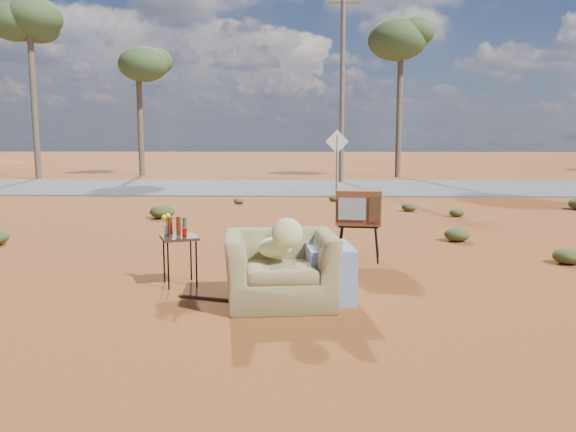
{
  "coord_description": "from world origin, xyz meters",
  "views": [
    {
      "loc": [
        0.45,
        -6.81,
        1.93
      ],
      "look_at": [
        0.2,
        1.28,
        0.8
      ],
      "focal_mm": 35.0,
      "sensor_mm": 36.0,
      "label": 1
    }
  ],
  "objects": [
    {
      "name": "ground",
      "position": [
        0.0,
        0.0,
        0.0
      ],
      "size": [
        140.0,
        140.0,
        0.0
      ],
      "primitive_type": "plane",
      "color": "brown",
      "rests_on": "ground"
    },
    {
      "name": "highway",
      "position": [
        0.0,
        15.0,
        0.02
      ],
      "size": [
        140.0,
        7.0,
        0.04
      ],
      "primitive_type": "cube",
      "color": "#565659",
      "rests_on": "ground"
    },
    {
      "name": "armchair",
      "position": [
        0.27,
        -0.34,
        0.52
      ],
      "size": [
        1.57,
        1.12,
        1.12
      ],
      "rotation": [
        0.0,
        0.0,
        0.12
      ],
      "color": "olive",
      "rests_on": "ground"
    },
    {
      "name": "tv_unit",
      "position": [
        1.3,
        2.0,
        0.83
      ],
      "size": [
        0.77,
        0.65,
        1.12
      ],
      "rotation": [
        0.0,
        0.0,
        -0.13
      ],
      "color": "black",
      "rests_on": "ground"
    },
    {
      "name": "side_table",
      "position": [
        -1.24,
        0.4,
        0.67
      ],
      "size": [
        0.59,
        0.59,
        0.92
      ],
      "rotation": [
        0.0,
        0.0,
        0.39
      ],
      "color": "#362013",
      "rests_on": "ground"
    },
    {
      "name": "rusty_bar",
      "position": [
        -0.4,
        -0.39,
        0.02
      ],
      "size": [
        1.39,
        0.42,
        0.04
      ],
      "primitive_type": "cylinder",
      "rotation": [
        0.0,
        1.57,
        -0.27
      ],
      "color": "#4A2813",
      "rests_on": "ground"
    },
    {
      "name": "road_sign",
      "position": [
        1.5,
        12.0,
        1.5
      ],
      "size": [
        0.78,
        0.06,
        2.19
      ],
      "color": "brown",
      "rests_on": "ground"
    },
    {
      "name": "eucalyptus_left",
      "position": [
        -12.0,
        19.0,
        6.92
      ],
      "size": [
        3.2,
        3.2,
        8.1
      ],
      "color": "brown",
      "rests_on": "ground"
    },
    {
      "name": "eucalyptus_near_left",
      "position": [
        -8.0,
        22.0,
        5.45
      ],
      "size": [
        3.2,
        3.2,
        6.6
      ],
      "color": "brown",
      "rests_on": "ground"
    },
    {
      "name": "eucalyptus_center",
      "position": [
        5.0,
        21.0,
        6.43
      ],
      "size": [
        3.2,
        3.2,
        7.6
      ],
      "color": "brown",
      "rests_on": "ground"
    },
    {
      "name": "utility_pole_center",
      "position": [
        2.0,
        17.5,
        4.15
      ],
      "size": [
        1.4,
        0.2,
        8.0
      ],
      "color": "brown",
      "rests_on": "ground"
    },
    {
      "name": "scrub_patch",
      "position": [
        -0.82,
        4.41,
        0.14
      ],
      "size": [
        17.49,
        8.07,
        0.33
      ],
      "color": "#444A20",
      "rests_on": "ground"
    }
  ]
}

